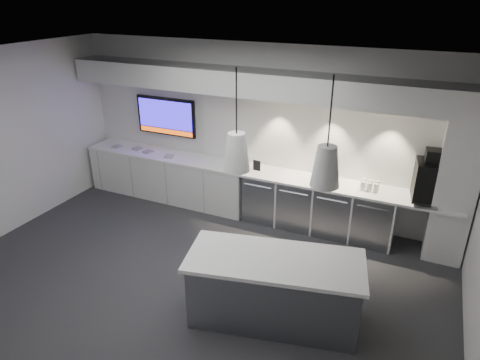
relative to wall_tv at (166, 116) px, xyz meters
The scene contains 26 objects.
floor 3.47m from the wall_tv, 52.18° to the right, with size 7.00×7.00×0.00m, color #2E2E31.
ceiling 3.42m from the wall_tv, 52.18° to the right, with size 7.00×7.00×0.00m, color black.
wall_back 1.90m from the wall_tv, ahead, with size 7.00×7.00×0.00m, color silver.
wall_front 5.30m from the wall_tv, 68.99° to the right, with size 7.00×7.00×0.00m, color silver.
back_counter 2.04m from the wall_tv, ahead, with size 6.80×0.65×0.04m, color white.
left_base_cabinets 1.17m from the wall_tv, 61.19° to the right, with size 3.30×0.63×0.86m, color white.
fridge_unit_a 2.45m from the wall_tv, ahead, with size 0.60×0.61×0.85m, color gray.
fridge_unit_b 3.01m from the wall_tv, ahead, with size 0.60×0.61×0.85m, color gray.
fridge_unit_c 3.60m from the wall_tv, ahead, with size 0.60×0.61×0.85m, color gray.
fridge_unit_d 4.21m from the wall_tv, ahead, with size 0.60×0.61×0.85m, color gray.
backsplash 3.10m from the wall_tv, ahead, with size 4.60×0.03×1.30m, color white.
soffit 2.09m from the wall_tv, ahead, with size 6.90×0.60×0.40m, color white.
column 5.11m from the wall_tv, ahead, with size 0.55×0.55×2.60m, color white.
wall_tv is the anchor object (origin of this frame).
island 4.31m from the wall_tv, 39.36° to the right, with size 2.24×1.33×0.89m.
bin 3.69m from the wall_tv, 49.99° to the right, with size 0.30×0.30×0.42m, color gray.
coffee_machine 4.76m from the wall_tv, ahead, with size 0.49×0.65×0.79m.
sign_black 2.10m from the wall_tv, ahead, with size 0.14×0.02×0.18m, color black.
sign_white 1.67m from the wall_tv, 13.54° to the right, with size 0.18×0.02×0.14m, color white.
cup_cluster 3.97m from the wall_tv, ahead, with size 0.27×0.18×0.15m, color silver, non-canonical shape.
tray_a 1.23m from the wall_tv, 160.94° to the right, with size 0.16×0.16×0.03m, color #979797.
tray_b 0.89m from the wall_tv, 153.42° to the right, with size 0.16×0.16×0.03m, color #979797.
tray_c 0.77m from the wall_tv, 126.48° to the right, with size 0.16×0.16×0.03m, color #979797.
tray_d 0.79m from the wall_tv, 55.00° to the right, with size 0.16×0.16×0.03m, color #979797.
pendant_left 3.83m from the wall_tv, 44.15° to the right, with size 0.30×0.30×1.13m.
pendant_right 4.60m from the wall_tv, 35.39° to the right, with size 0.30×0.30×1.13m.
Camera 1 is at (2.68, -4.18, 3.79)m, focal length 32.00 mm.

